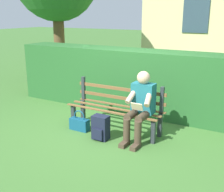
# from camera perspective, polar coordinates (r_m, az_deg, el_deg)

# --- Properties ---
(ground) EXTENTS (60.00, 60.00, 0.00)m
(ground) POSITION_cam_1_polar(r_m,az_deg,el_deg) (5.31, 0.53, -6.89)
(ground) COLOR #3D6B2D
(park_bench) EXTENTS (1.79, 0.48, 0.89)m
(park_bench) POSITION_cam_1_polar(r_m,az_deg,el_deg) (5.21, 0.90, -2.30)
(park_bench) COLOR #2D3338
(park_bench) RESTS_ON ground
(person_seated) EXTENTS (0.44, 0.73, 1.17)m
(person_seated) POSITION_cam_1_polar(r_m,az_deg,el_deg) (4.78, 5.70, -1.72)
(person_seated) COLOR #1E6672
(person_seated) RESTS_ON ground
(hedge_backdrop) EXTENTS (6.26, 0.83, 1.48)m
(hedge_backdrop) POSITION_cam_1_polar(r_m,az_deg,el_deg) (6.09, 7.30, 3.03)
(hedge_backdrop) COLOR #265B28
(hedge_backdrop) RESTS_ON ground
(backpack) EXTENTS (0.27, 0.26, 0.42)m
(backpack) POSITION_cam_1_polar(r_m,az_deg,el_deg) (4.89, -2.29, -6.37)
(backpack) COLOR #191E33
(backpack) RESTS_ON ground
(handbag) EXTENTS (0.37, 0.15, 0.38)m
(handbag) POSITION_cam_1_polar(r_m,az_deg,el_deg) (5.32, -6.52, -5.53)
(handbag) COLOR navy
(handbag) RESTS_ON ground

